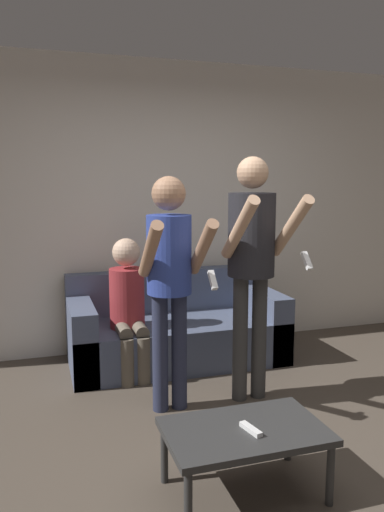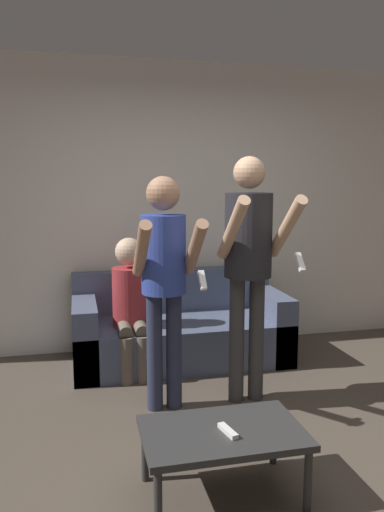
# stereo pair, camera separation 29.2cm
# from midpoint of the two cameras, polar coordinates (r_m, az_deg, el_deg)

# --- Properties ---
(ground_plane) EXTENTS (14.00, 14.00, 0.00)m
(ground_plane) POSITION_cam_midpoint_polar(r_m,az_deg,el_deg) (3.13, 9.22, -22.30)
(ground_plane) COLOR #4C4238
(wall_back) EXTENTS (6.40, 0.06, 2.70)m
(wall_back) POSITION_cam_midpoint_polar(r_m,az_deg,el_deg) (4.78, -0.39, 5.58)
(wall_back) COLOR silver
(wall_back) RESTS_ON ground_plane
(couch) EXTENTS (1.87, 0.85, 0.77)m
(couch) POSITION_cam_midpoint_polar(r_m,az_deg,el_deg) (4.53, 0.45, -8.58)
(couch) COLOR #4C5670
(couch) RESTS_ON ground_plane
(person_standing_left) EXTENTS (0.43, 0.60, 1.63)m
(person_standing_left) POSITION_cam_midpoint_polar(r_m,az_deg,el_deg) (3.39, -0.75, -1.44)
(person_standing_left) COLOR #282D47
(person_standing_left) RESTS_ON ground_plane
(person_standing_right) EXTENTS (0.46, 0.67, 1.77)m
(person_standing_right) POSITION_cam_midpoint_polar(r_m,az_deg,el_deg) (3.55, 8.87, 0.60)
(person_standing_right) COLOR #383838
(person_standing_right) RESTS_ON ground_plane
(person_seated) EXTENTS (0.29, 0.52, 1.13)m
(person_seated) POSITION_cam_midpoint_polar(r_m,az_deg,el_deg) (4.18, -5.06, -5.08)
(person_seated) COLOR #6B6051
(person_seated) RESTS_ON ground_plane
(coffee_table) EXTENTS (0.82, 0.51, 0.36)m
(coffee_table) POSITION_cam_midpoint_polar(r_m,az_deg,el_deg) (2.70, 6.83, -19.88)
(coffee_table) COLOR #2D2D2D
(coffee_table) RESTS_ON ground_plane
(remote_on_table) EXTENTS (0.07, 0.15, 0.02)m
(remote_on_table) POSITION_cam_midpoint_polar(r_m,az_deg,el_deg) (2.64, 7.49, -19.27)
(remote_on_table) COLOR white
(remote_on_table) RESTS_ON coffee_table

